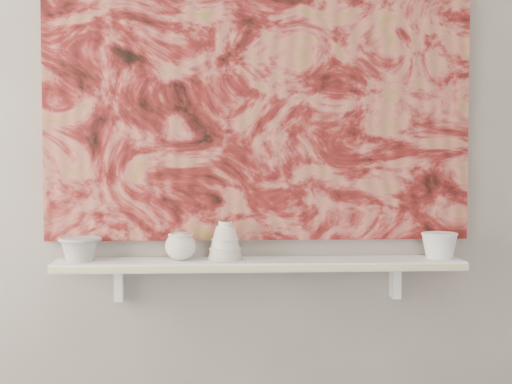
{
  "coord_description": "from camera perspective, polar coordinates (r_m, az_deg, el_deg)",
  "views": [
    {
      "loc": [
        -0.14,
        -0.93,
        1.28
      ],
      "look_at": [
        -0.01,
        1.49,
        1.17
      ],
      "focal_mm": 50.0,
      "sensor_mm": 36.0,
      "label": 1
    }
  ],
  "objects": [
    {
      "name": "bowl_white",
      "position": [
        2.57,
        14.46,
        -4.15
      ],
      "size": [
        0.14,
        0.14,
        0.09
      ],
      "primitive_type": null,
      "rotation": [
        0.0,
        0.0,
        -0.12
      ],
      "color": "silver",
      "rests_on": "shelf"
    },
    {
      "name": "cup_cream",
      "position": [
        2.46,
        -6.06,
        -4.35
      ],
      "size": [
        0.13,
        0.13,
        0.1
      ],
      "primitive_type": null,
      "rotation": [
        0.0,
        0.0,
        0.26
      ],
      "color": "silver",
      "rests_on": "shelf"
    },
    {
      "name": "shelf",
      "position": [
        2.47,
        0.3,
        -5.79
      ],
      "size": [
        1.4,
        0.18,
        0.03
      ],
      "primitive_type": "cube",
      "color": "white",
      "rests_on": "wall_back"
    },
    {
      "name": "painting",
      "position": [
        2.53,
        0.2,
        8.62
      ],
      "size": [
        1.5,
        0.02,
        1.1
      ],
      "primitive_type": "cube",
      "color": "maroon",
      "rests_on": "wall_back"
    },
    {
      "name": "wall_back",
      "position": [
        2.53,
        0.18,
        4.31
      ],
      "size": [
        3.6,
        0.0,
        3.6
      ],
      "primitive_type": "plane",
      "rotation": [
        1.57,
        0.0,
        0.0
      ],
      "color": "gray",
      "rests_on": "floor"
    },
    {
      "name": "bowl_grey",
      "position": [
        2.5,
        -13.88,
        -4.44
      ],
      "size": [
        0.17,
        0.17,
        0.08
      ],
      "primitive_type": null,
      "rotation": [
        0.0,
        0.0,
        -0.19
      ],
      "color": "gray",
      "rests_on": "shelf"
    },
    {
      "name": "house_motif",
      "position": [
        2.57,
        10.27,
        1.61
      ],
      "size": [
        0.09,
        0.0,
        0.08
      ],
      "primitive_type": "cube",
      "color": "black",
      "rests_on": "painting"
    },
    {
      "name": "bell_vessel",
      "position": [
        2.45,
        -2.48,
        -3.9
      ],
      "size": [
        0.13,
        0.13,
        0.13
      ],
      "primitive_type": null,
      "rotation": [
        0.0,
        0.0,
        -0.04
      ],
      "color": "beige",
      "rests_on": "shelf"
    },
    {
      "name": "bracket_right",
      "position": [
        2.62,
        11.07,
        -7.01
      ],
      "size": [
        0.03,
        0.06,
        0.12
      ],
      "primitive_type": "cube",
      "color": "white",
      "rests_on": "wall_back"
    },
    {
      "name": "shelf_stripe",
      "position": [
        2.37,
        0.43,
        -6.12
      ],
      "size": [
        1.4,
        0.01,
        0.02
      ],
      "primitive_type": "cube",
      "color": "beige",
      "rests_on": "shelf"
    },
    {
      "name": "bracket_left",
      "position": [
        2.56,
        -10.88,
        -7.21
      ],
      "size": [
        0.03,
        0.06,
        0.12
      ],
      "primitive_type": "cube",
      "color": "white",
      "rests_on": "wall_back"
    }
  ]
}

